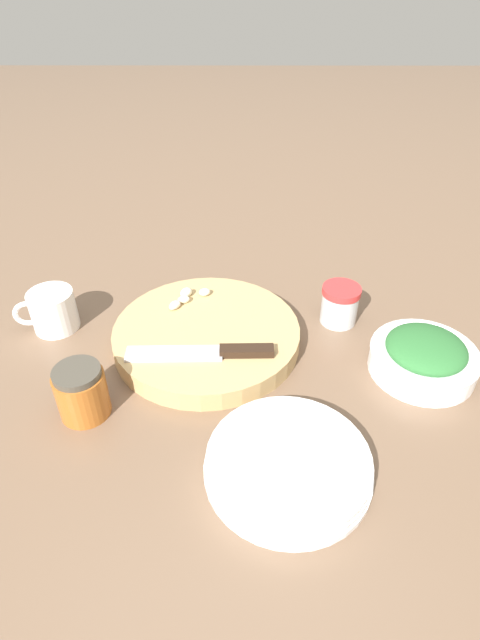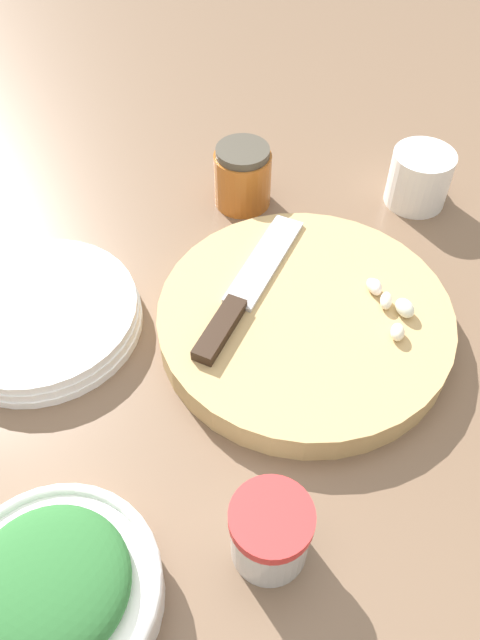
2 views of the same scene
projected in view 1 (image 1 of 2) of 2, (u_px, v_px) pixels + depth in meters
The scene contains 9 objects.
ground_plane at pixel (247, 378), 0.78m from camera, with size 5.00×5.00×0.00m, color brown.
cutting_board at pixel (207, 336), 0.84m from camera, with size 0.31×0.31×0.03m.
chef_knife at pixel (211, 352), 0.77m from camera, with size 0.23×0.04×0.01m.
garlic_cloves at pixel (185, 298), 0.89m from camera, with size 0.07×0.07×0.02m.
herb_bowl at pixel (424, 356), 0.78m from camera, with size 0.17×0.17×0.06m.
spice_jar at pixel (340, 304), 0.88m from camera, with size 0.07×0.07×0.07m.
coffee_mug at pixel (52, 310), 0.86m from camera, with size 0.10×0.08×0.07m.
plate_stack at pixel (288, 464), 0.63m from camera, with size 0.22×0.22×0.03m.
honey_jar at pixel (82, 392), 0.70m from camera, with size 0.07×0.07×0.08m.
Camera 1 is at (0.01, 0.57, 0.54)m, focal length 28.00 mm.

